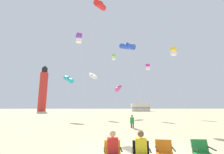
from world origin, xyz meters
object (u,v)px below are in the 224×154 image
Objects in this scene: camp_chair_green at (202,151)px; kite_box_gold at (174,51)px; kite_box_violet at (79,38)px; lighthouse_distant at (43,89)px; kite_tube_blue at (127,46)px; rv_van_cream at (140,107)px; kite_tube_scarlet at (100,5)px; camp_chair_black at (141,153)px; camp_chair_yellow at (113,152)px; kite_box_lime at (114,57)px; kite_tube_white at (93,76)px; kite_flyer_standing at (132,121)px; spectator_black_chair at (141,150)px; kite_box_magenta at (148,67)px; kite_tube_cyan at (69,79)px; kite_tube_rainbow at (118,88)px; camp_chair_orange at (165,151)px; spectator_yellow_chair at (113,150)px.

camp_chair_green is 18.42m from kite_box_gold.
kite_box_violet reaches higher than camp_chair_green.
lighthouse_distant is at bearing 131.82° from kite_box_gold.
kite_tube_blue is 1.60× the size of rv_van_cream.
camp_chair_green is 0.06× the size of kite_tube_scarlet.
camp_chair_black is 0.08× the size of kite_tube_blue.
kite_tube_scarlet is (-1.08, 11.11, 13.12)m from camp_chair_yellow.
kite_tube_white is (-3.93, -4.00, -4.85)m from kite_box_lime.
kite_tube_blue is (0.42, 5.25, 9.07)m from kite_flyer_standing.
spectator_black_chair is 16.90m from kite_tube_blue.
camp_chair_yellow is 1.00× the size of camp_chair_green.
kite_box_magenta is (5.30, 25.35, 9.34)m from camp_chair_green.
kite_tube_cyan is (-8.27, 10.02, 5.44)m from kite_flyer_standing.
kite_flyer_standing is at bearing -89.10° from kite_tube_rainbow.
camp_chair_orange is 1.00× the size of camp_chair_green.
kite_tube_rainbow is (0.66, -4.12, -7.04)m from kite_box_lime.
camp_chair_orange is 1.22m from camp_chair_green.
kite_tube_white reaches higher than spectator_black_chair.
camp_chair_green is at bearing -101.81° from kite_box_magenta.
kite_box_lime is 15.25m from kite_tube_scarlet.
camp_chair_black is at bearing -92.40° from kite_tube_rainbow.
kite_box_magenta is at bearing 84.26° from camp_chair_green.
kite_tube_cyan is 0.47× the size of kite_tube_scarlet.
camp_chair_black is 0.08× the size of kite_box_gold.
kite_tube_cyan is (-8.69, 4.77, -3.63)m from kite_tube_blue.
kite_box_gold reaches higher than camp_chair_yellow.
camp_chair_yellow is 23.29m from kite_tube_white.
camp_chair_green is at bearing -70.29° from kite_tube_scarlet.
kite_tube_blue is at bearing -28.79° from kite_tube_cyan.
kite_box_magenta is (7.30, 25.47, 9.34)m from camp_chair_black.
spectator_black_chair is 0.17× the size of kite_tube_cyan.
kite_tube_scarlet is (5.17, -7.63, 7.57)m from kite_tube_cyan.
kite_tube_rainbow is 0.34× the size of lighthouse_distant.
kite_tube_white is (-5.22, 8.15, -2.42)m from kite_tube_blue.
kite_box_violet is (-2.69, 1.83, -3.38)m from kite_tube_scarlet.
kite_box_gold is at bearing -13.91° from kite_tube_cyan.
spectator_yellow_chair is (0.00, -0.14, 0.11)m from camp_chair_yellow.
camp_chair_yellow is 28.27m from kite_box_magenta.
lighthouse_distant reaches higher than kite_tube_rainbow.
camp_chair_orange is at bearing 4.68° from spectator_yellow_chair.
rv_van_cream is (18.00, 31.82, -4.66)m from kite_tube_cyan.
spectator_black_chair is 0.11× the size of kite_box_magenta.
kite_tube_blue reaches higher than kite_tube_white.
kite_tube_cyan is 16.13m from kite_box_gold.
kite_tube_cyan is (-6.25, 18.74, 5.55)m from camp_chair_yellow.
kite_tube_scarlet is 1.32× the size of kite_box_violet.
kite_tube_white is at bearing -54.66° from lighthouse_distant.
camp_chair_orange is 27.79m from kite_box_magenta.
camp_chair_black is at bearing -80.62° from kite_tube_white.
kite_tube_cyan is at bearing 123.95° from camp_chair_orange.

